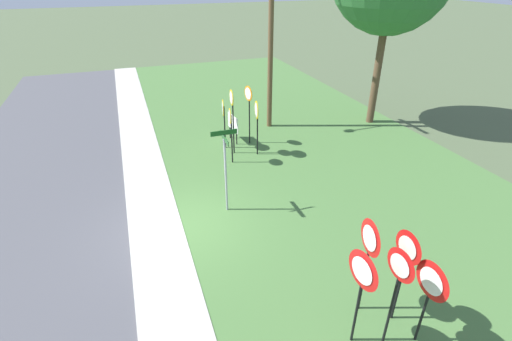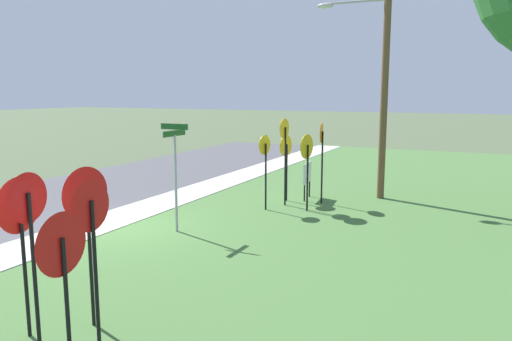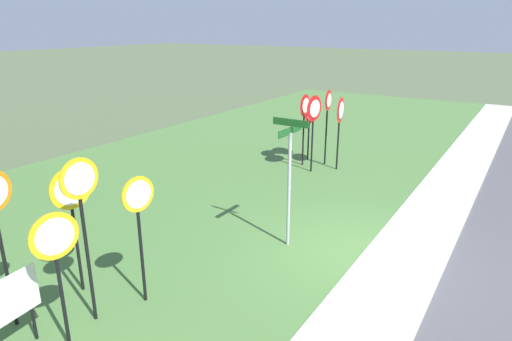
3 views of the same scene
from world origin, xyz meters
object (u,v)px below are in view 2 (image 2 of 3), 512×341
Objects in this scene: stop_sign_near_right at (265,157)px; street_name_post at (175,168)px; stop_sign_far_right at (322,146)px; yield_sign_near_left at (86,208)px; yield_sign_far_left at (91,224)px; yield_sign_center at (19,219)px; yield_sign_far_right at (62,256)px; notice_board at (307,175)px; utility_pole at (381,52)px; stop_sign_far_left at (286,154)px; yield_sign_near_right at (29,221)px; stop_sign_far_center at (285,144)px; stop_sign_near_left at (307,156)px.

street_name_post is at bearing -10.04° from stop_sign_near_right.
stop_sign_near_right is 0.88× the size of stop_sign_far_right.
yield_sign_near_left is 1.03× the size of yield_sign_far_left.
street_name_post reaches higher than yield_sign_center.
yield_sign_center is 5.76m from street_name_post.
street_name_post is (-6.10, -2.45, 0.11)m from yield_sign_far_right.
yield_sign_far_left is (8.65, 1.24, 0.18)m from stop_sign_near_right.
notice_board is at bearing -133.45° from stop_sign_far_right.
yield_sign_far_right is 0.23× the size of utility_pole.
street_name_post is at bearing -157.29° from yield_sign_far_left.
stop_sign_far_left is at bearing -168.73° from yield_sign_near_left.
yield_sign_near_right is (10.75, -0.67, 0.02)m from stop_sign_far_right.
stop_sign_far_right is 10.52m from yield_sign_center.
notice_board is at bearing 170.75° from yield_sign_center.
notice_board is (-1.20, 0.35, -1.16)m from stop_sign_far_center.
stop_sign_far_center reaches higher than notice_board.
stop_sign_far_right reaches higher than notice_board.
stop_sign_near_right is 0.25× the size of utility_pole.
utility_pole is (-1.77, 2.65, 3.34)m from stop_sign_far_left.
yield_sign_near_right is (9.97, 0.31, -0.08)m from stop_sign_far_center.
yield_sign_center is (10.31, -0.05, 0.22)m from stop_sign_far_left.
street_name_post reaches higher than stop_sign_far_left.
yield_sign_center is at bearing -122.51° from yield_sign_near_right.
street_name_post reaches higher than stop_sign_far_center.
stop_sign_far_center is 0.99× the size of street_name_post.
street_name_post reaches higher than yield_sign_far_left.
stop_sign_near_right reaches higher than notice_board.
stop_sign_far_right is 1.30m from notice_board.
yield_sign_far_right is (9.67, 0.13, -0.14)m from stop_sign_near_left.
stop_sign_far_center is 1.08× the size of yield_sign_near_right.
street_name_post reaches higher than stop_sign_near_right.
yield_sign_far_left is (10.12, 1.13, 0.23)m from stop_sign_far_left.
stop_sign_far_center is at bearing 167.76° from stop_sign_near_right.
stop_sign_near_right is 0.83× the size of stop_sign_far_center.
stop_sign_far_center is at bearing 172.44° from yield_sign_center.
stop_sign_far_left is 10.31m from yield_sign_center.
street_name_post reaches higher than stop_sign_near_left.
yield_sign_near_left is 2.02× the size of notice_board.
yield_sign_near_left is (8.98, 0.36, -0.11)m from stop_sign_far_center.
stop_sign_far_left is 0.78× the size of street_name_post.
street_name_post is (-5.95, -1.72, -0.23)m from yield_sign_near_right.
yield_sign_far_right is at bearing 9.73° from stop_sign_far_center.
utility_pole is at bearing 128.51° from stop_sign_far_right.
stop_sign_far_right is 0.29× the size of utility_pole.
stop_sign_far_center is at bearing -60.72° from stop_sign_far_right.
stop_sign_near_left is at bearing 172.22° from yield_sign_near_right.
stop_sign_near_left is 1.89× the size of notice_board.
yield_sign_far_left is 1.01× the size of yield_sign_center.
yield_sign_far_right is 1.72× the size of notice_board.
stop_sign_far_right reaches higher than yield_sign_far_right.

